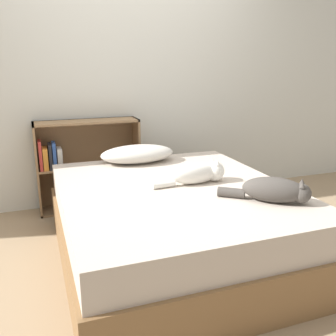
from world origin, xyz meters
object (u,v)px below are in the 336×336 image
object	(u,v)px
cat_dark	(275,190)
bookshelf	(84,163)
pillow	(138,154)
cat_light	(200,173)
bed	(175,223)

from	to	relation	value
cat_dark	bookshelf	size ratio (longest dim) A/B	0.52
pillow	cat_light	size ratio (longest dim) A/B	1.15
bed	pillow	size ratio (longest dim) A/B	2.91
bed	pillow	xyz separation A→B (m)	(-0.06, 0.73, 0.34)
cat_light	bookshelf	world-z (taller)	bookshelf
bed	bookshelf	size ratio (longest dim) A/B	1.95
bed	bookshelf	bearing A→B (deg)	111.15
bed	cat_light	bearing A→B (deg)	7.61
bookshelf	pillow	bearing A→B (deg)	-49.72
bed	cat_dark	distance (m)	0.76
pillow	cat_dark	bearing A→B (deg)	-65.85
cat_dark	pillow	bearing A→B (deg)	151.48
cat_dark	bookshelf	xyz separation A→B (m)	(-0.95, 1.69, -0.16)
cat_light	bookshelf	size ratio (longest dim) A/B	0.58
bed	cat_light	distance (m)	0.40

